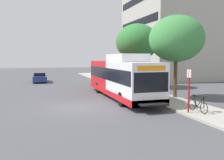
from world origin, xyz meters
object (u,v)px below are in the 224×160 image
Objects in this scene: bus_stop_sign_pole at (189,87)px; street_tree_near_stop at (176,39)px; parked_car_far_lane at (40,77)px; street_tree_mid_block at (137,42)px; transit_bus at (121,77)px; bicycle_parked at (198,105)px.

street_tree_near_stop is (2.27, 5.06, 3.23)m from bus_stop_sign_pole.
bus_stop_sign_pole reaches higher than parked_car_far_lane.
bus_stop_sign_pole is 13.40m from street_tree_mid_block.
transit_bus is at bearing 154.78° from street_tree_near_stop.
bicycle_parked is 0.39× the size of parked_car_far_lane.
street_tree_near_stop is 7.71m from street_tree_mid_block.
street_tree_near_stop reaches higher than transit_bus.
bicycle_parked is at bearing -3.78° from bus_stop_sign_pole.
transit_bus reaches higher than parked_car_far_lane.
street_tree_near_stop is 0.95× the size of street_tree_mid_block.
bicycle_parked is 24.08m from parked_car_far_lane.
parked_car_far_lane is at bearing 137.41° from street_tree_mid_block.
transit_bus is 5.51m from street_tree_near_stop.
street_tree_mid_block is (2.17, 12.76, 3.44)m from bus_stop_sign_pole.
street_tree_near_stop is (1.64, 5.10, 4.32)m from bicycle_parked.
bus_stop_sign_pole is 1.48× the size of bicycle_parked.
bus_stop_sign_pole is 0.39× the size of street_tree_near_stop.
street_tree_mid_block is (3.97, 5.79, 3.38)m from transit_bus.
parked_car_far_lane is (-8.24, 22.34, -0.99)m from bus_stop_sign_pole.
bus_stop_sign_pole is at bearing -99.67° from street_tree_mid_block.
street_tree_mid_block is 1.55× the size of parked_car_far_lane.
street_tree_near_stop is 1.47× the size of parked_car_far_lane.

